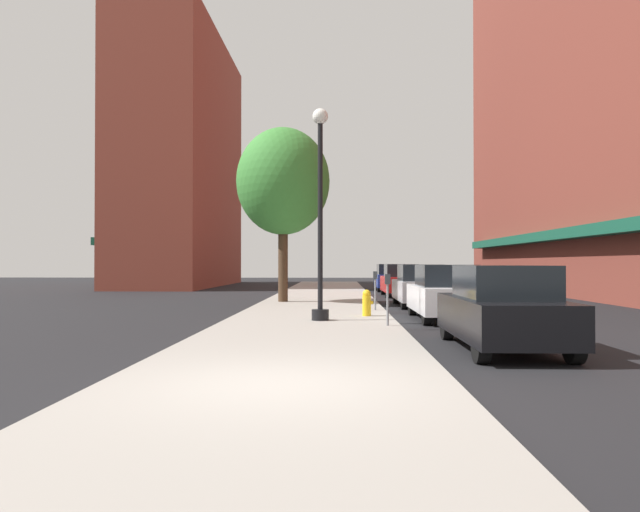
# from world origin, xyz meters

# --- Properties ---
(ground_plane) EXTENTS (90.00, 90.00, 0.00)m
(ground_plane) POSITION_xyz_m (4.00, 18.00, 0.00)
(ground_plane) COLOR black
(sidewalk_slab) EXTENTS (4.80, 50.00, 0.12)m
(sidewalk_slab) POSITION_xyz_m (0.00, 19.00, 0.06)
(sidewalk_slab) COLOR gray
(sidewalk_slab) RESTS_ON ground
(building_right_brick) EXTENTS (6.80, 40.00, 27.78)m
(building_right_brick) POSITION_xyz_m (14.99, 22.00, 13.86)
(building_right_brick) COLOR brown
(building_right_brick) RESTS_ON ground
(building_far_background) EXTENTS (6.80, 18.00, 18.68)m
(building_far_background) POSITION_xyz_m (-11.01, 37.00, 9.32)
(building_far_background) COLOR brown
(building_far_background) RESTS_ON ground
(lamppost) EXTENTS (0.48, 0.48, 5.90)m
(lamppost) POSITION_xyz_m (0.30, 8.79, 3.20)
(lamppost) COLOR black
(lamppost) RESTS_ON sidewalk_slab
(fire_hydrant) EXTENTS (0.33, 0.26, 0.79)m
(fire_hydrant) POSITION_xyz_m (1.65, 10.20, 0.52)
(fire_hydrant) COLOR gold
(fire_hydrant) RESTS_ON sidewalk_slab
(parking_meter_near) EXTENTS (0.14, 0.09, 1.31)m
(parking_meter_near) POSITION_xyz_m (2.05, 7.40, 0.95)
(parking_meter_near) COLOR slate
(parking_meter_near) RESTS_ON sidewalk_slab
(parking_meter_far) EXTENTS (0.14, 0.09, 1.31)m
(parking_meter_far) POSITION_xyz_m (2.05, 12.51, 0.95)
(parking_meter_far) COLOR slate
(parking_meter_far) RESTS_ON sidewalk_slab
(tree_near) EXTENTS (3.86, 3.86, 7.20)m
(tree_near) POSITION_xyz_m (-1.49, 16.85, 5.08)
(tree_near) COLOR #422D1E
(tree_near) RESTS_ON sidewalk_slab
(car_black) EXTENTS (1.80, 4.30, 1.66)m
(car_black) POSITION_xyz_m (4.00, 3.96, 0.81)
(car_black) COLOR black
(car_black) RESTS_ON ground
(car_white) EXTENTS (1.80, 4.30, 1.66)m
(car_white) POSITION_xyz_m (4.00, 10.21, 0.81)
(car_white) COLOR black
(car_white) RESTS_ON ground
(car_silver) EXTENTS (1.80, 4.30, 1.66)m
(car_silver) POSITION_xyz_m (4.00, 15.85, 0.81)
(car_silver) COLOR black
(car_silver) RESTS_ON ground
(car_red) EXTENTS (1.80, 4.30, 1.66)m
(car_red) POSITION_xyz_m (4.00, 23.09, 0.81)
(car_red) COLOR black
(car_red) RESTS_ON ground
(car_blue) EXTENTS (1.80, 4.30, 1.66)m
(car_blue) POSITION_xyz_m (4.00, 29.16, 0.81)
(car_blue) COLOR black
(car_blue) RESTS_ON ground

